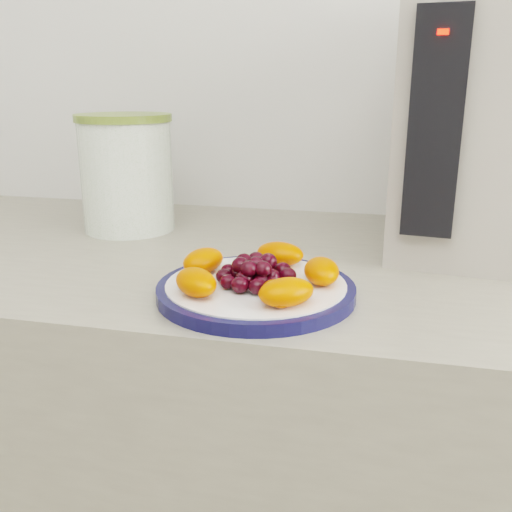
# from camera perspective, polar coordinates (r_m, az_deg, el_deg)

# --- Properties ---
(plate_rim) EXTENTS (0.23, 0.23, 0.01)m
(plate_rim) POSITION_cam_1_polar(r_m,az_deg,el_deg) (0.67, 0.00, -3.47)
(plate_rim) COLOR #0F113E
(plate_rim) RESTS_ON counter
(plate_face) EXTENTS (0.21, 0.21, 0.02)m
(plate_face) POSITION_cam_1_polar(r_m,az_deg,el_deg) (0.67, 0.00, -3.39)
(plate_face) COLOR white
(plate_face) RESTS_ON counter
(canister) EXTENTS (0.18, 0.18, 0.18)m
(canister) POSITION_cam_1_polar(r_m,az_deg,el_deg) (0.98, -12.77, 7.73)
(canister) COLOR #3F6D23
(canister) RESTS_ON counter
(canister_lid) EXTENTS (0.19, 0.19, 0.01)m
(canister_lid) POSITION_cam_1_polar(r_m,az_deg,el_deg) (0.97, -13.14, 13.32)
(canister_lid) COLOR olive
(canister_lid) RESTS_ON canister
(appliance_body) EXTENTS (0.25, 0.32, 0.37)m
(appliance_body) POSITION_cam_1_polar(r_m,az_deg,el_deg) (0.90, 21.56, 12.28)
(appliance_body) COLOR #A8A094
(appliance_body) RESTS_ON counter
(appliance_panel) EXTENTS (0.07, 0.03, 0.28)m
(appliance_panel) POSITION_cam_1_polar(r_m,az_deg,el_deg) (0.75, 17.49, 12.33)
(appliance_panel) COLOR black
(appliance_panel) RESTS_ON appliance_body
(appliance_led) EXTENTS (0.01, 0.01, 0.01)m
(appliance_led) POSITION_cam_1_polar(r_m,az_deg,el_deg) (0.74, 18.21, 20.52)
(appliance_led) COLOR #FF0C05
(appliance_led) RESTS_ON appliance_panel
(fruit_plate) EXTENTS (0.20, 0.20, 0.03)m
(fruit_plate) POSITION_cam_1_polar(r_m,az_deg,el_deg) (0.66, 0.27, -1.69)
(fruit_plate) COLOR #E94400
(fruit_plate) RESTS_ON plate_face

